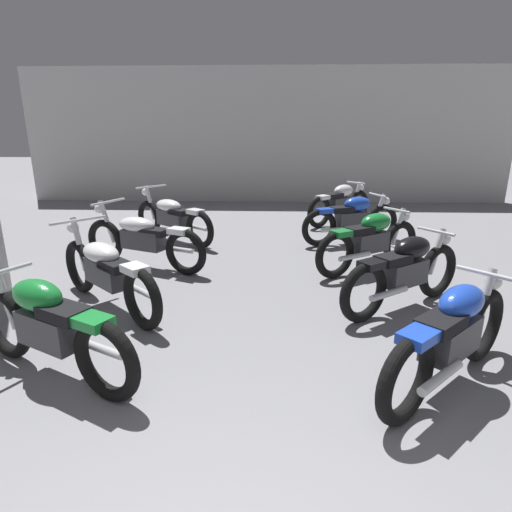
{
  "coord_description": "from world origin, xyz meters",
  "views": [
    {
      "loc": [
        0.19,
        -0.63,
        2.02
      ],
      "look_at": [
        0.0,
        4.19,
        0.55
      ],
      "focal_mm": 29.57,
      "sensor_mm": 36.0,
      "label": 1
    }
  ],
  "objects": [
    {
      "name": "motorcycle_right_row_1",
      "position": [
        1.62,
        2.41,
        0.46
      ],
      "size": [
        1.51,
        1.43,
        0.88
      ],
      "color": "black",
      "rests_on": "ground"
    },
    {
      "name": "motorcycle_left_row_3",
      "position": [
        -1.73,
        5.34,
        0.45
      ],
      "size": [
        2.04,
        1.03,
        0.97
      ],
      "color": "black",
      "rests_on": "ground"
    },
    {
      "name": "back_wall",
      "position": [
        0.0,
        11.45,
        1.8
      ],
      "size": [
        13.35,
        0.24,
        3.6
      ],
      "primitive_type": "cube",
      "color": "#BCBAB7",
      "rests_on": "ground"
    },
    {
      "name": "motorcycle_left_row_2",
      "position": [
        -1.7,
        3.85,
        0.45
      ],
      "size": [
        1.68,
        1.54,
        0.97
      ],
      "color": "black",
      "rests_on": "ground"
    },
    {
      "name": "motorcycle_right_row_4",
      "position": [
        1.63,
        6.89,
        0.46
      ],
      "size": [
        1.87,
        0.84,
        0.88
      ],
      "color": "black",
      "rests_on": "ground"
    },
    {
      "name": "motorcycle_left_row_1",
      "position": [
        -1.64,
        2.44,
        0.46
      ],
      "size": [
        1.8,
        1.01,
        0.88
      ],
      "color": "black",
      "rests_on": "ground"
    },
    {
      "name": "motorcycle_right_row_5",
      "position": [
        1.66,
        8.54,
        0.46
      ],
      "size": [
        1.55,
        1.39,
        0.88
      ],
      "color": "black",
      "rests_on": "ground"
    },
    {
      "name": "motorcycle_right_row_3",
      "position": [
        1.61,
        5.34,
        0.46
      ],
      "size": [
        1.71,
        1.17,
        0.88
      ],
      "color": "black",
      "rests_on": "ground"
    },
    {
      "name": "motorcycle_right_row_2",
      "position": [
        1.71,
        3.98,
        0.46
      ],
      "size": [
        1.66,
        1.24,
        0.88
      ],
      "color": "black",
      "rests_on": "ground"
    },
    {
      "name": "motorcycle_left_row_4",
      "position": [
        -1.65,
        6.92,
        0.45
      ],
      "size": [
        1.75,
        1.46,
        0.97
      ],
      "color": "black",
      "rests_on": "ground"
    }
  ]
}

